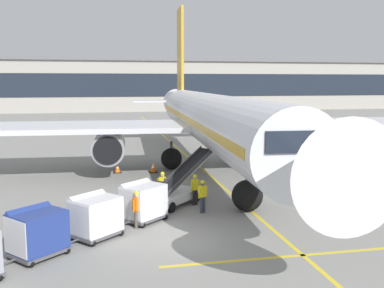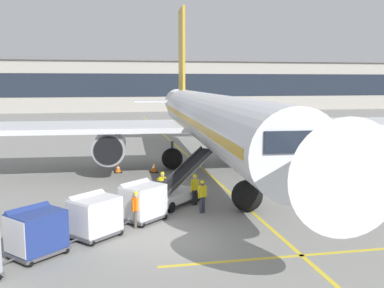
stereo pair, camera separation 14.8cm
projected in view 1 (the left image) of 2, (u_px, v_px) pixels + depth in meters
name	position (u px, v px, depth m)	size (l,w,h in m)	color
ground_plane	(177.00, 242.00, 18.68)	(600.00, 600.00, 0.00)	gray
parked_airplane	(209.00, 119.00, 33.33)	(33.89, 43.52, 14.90)	silver
belt_loader	(176.00, 189.00, 24.43)	(4.69, 4.69, 2.82)	silver
baggage_cart_lead	(143.00, 201.00, 21.41)	(2.57, 2.53, 1.91)	#515156
baggage_cart_second	(95.00, 215.00, 19.10)	(2.57, 2.53, 1.91)	#515156
baggage_cart_third	(37.00, 231.00, 17.04)	(2.57, 2.53, 1.91)	#515156
ground_crew_by_loader	(195.00, 187.00, 24.18)	(0.51, 0.40, 1.74)	black
ground_crew_by_carts	(203.00, 194.00, 22.72)	(0.51, 0.39, 1.74)	#333847
ground_crew_marshaller	(137.00, 207.00, 20.36)	(0.43, 0.45, 1.74)	#514C42
ground_crew_wingwalker	(163.00, 185.00, 24.75)	(0.57, 0.29, 1.74)	#333847
safety_cone_engine_keepout	(153.00, 168.00, 33.02)	(0.60, 0.60, 0.68)	black
safety_cone_wingtip	(117.00, 168.00, 32.96)	(0.57, 0.57, 0.65)	black
apron_guidance_line_lead_in	(206.00, 172.00, 33.05)	(0.20, 110.00, 0.01)	yellow
apron_guidance_line_stop_bar	(311.00, 254.00, 17.32)	(12.00, 0.20, 0.01)	yellow
terminal_building	(129.00, 85.00, 108.88)	(136.52, 20.13, 12.21)	#A8A399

